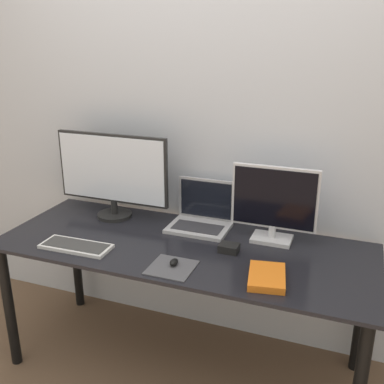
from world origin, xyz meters
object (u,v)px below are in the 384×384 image
object	(u,v)px
laptop	(202,216)
power_brick	(229,248)
keyboard	(76,246)
monitor_left	(112,173)
monitor_right	(274,203)
book	(267,277)
mouse	(174,262)

from	to	relation	value
laptop	power_brick	size ratio (longest dim) A/B	3.43
laptop	keyboard	bearing A→B (deg)	-135.97
monitor_left	monitor_right	bearing A→B (deg)	0.00
monitor_left	power_brick	distance (m)	0.79
power_brick	keyboard	bearing A→B (deg)	-162.33
keyboard	book	bearing A→B (deg)	1.64
monitor_right	book	distance (m)	0.44
keyboard	book	xyz separation A→B (m)	(0.92, 0.03, 0.01)
monitor_right	laptop	xyz separation A→B (m)	(-0.39, 0.05, -0.14)
monitor_right	laptop	world-z (taller)	monitor_right
monitor_left	monitor_right	xyz separation A→B (m)	(0.89, 0.00, -0.06)
book	power_brick	xyz separation A→B (m)	(-0.22, 0.20, 0.00)
mouse	monitor_left	bearing A→B (deg)	142.32
laptop	keyboard	world-z (taller)	laptop
monitor_right	book	xyz separation A→B (m)	(0.06, -0.39, -0.18)
book	mouse	bearing A→B (deg)	-176.38
monitor_right	keyboard	distance (m)	0.98
laptop	monitor_right	bearing A→B (deg)	-6.79
laptop	book	distance (m)	0.63
monitor_left	laptop	bearing A→B (deg)	5.22
laptop	power_brick	distance (m)	0.33
mouse	power_brick	xyz separation A→B (m)	(0.19, 0.22, -0.00)
monitor_right	laptop	distance (m)	0.42
monitor_right	book	size ratio (longest dim) A/B	1.73
monitor_left	keyboard	xyz separation A→B (m)	(0.03, -0.42, -0.25)
keyboard	book	size ratio (longest dim) A/B	1.44
keyboard	mouse	distance (m)	0.51
book	power_brick	distance (m)	0.30
monitor_left	power_brick	size ratio (longest dim) A/B	7.12
monitor_left	mouse	xyz separation A→B (m)	(0.54, -0.42, -0.24)
power_brick	laptop	bearing A→B (deg)	132.75
monitor_right	laptop	bearing A→B (deg)	173.21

